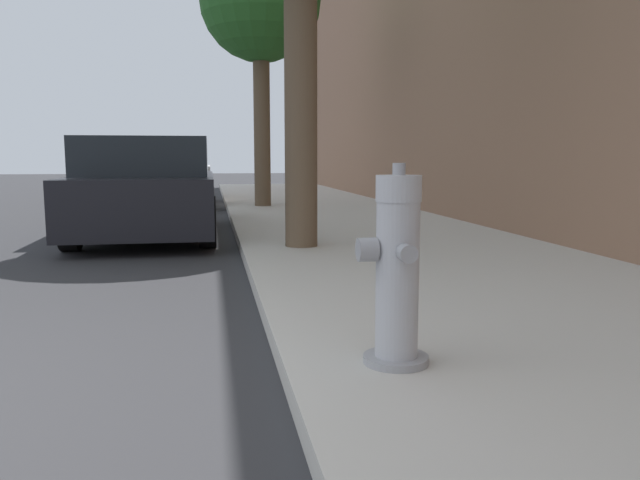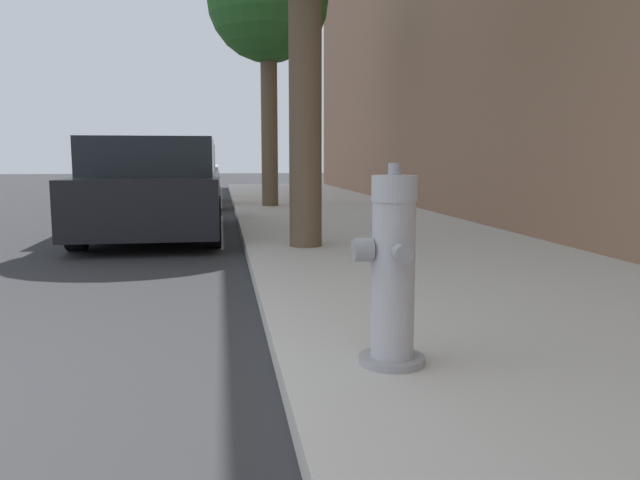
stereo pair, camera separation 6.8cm
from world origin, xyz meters
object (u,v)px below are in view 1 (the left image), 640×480
(fire_hydrant, at_px, (396,273))
(parked_car_near, at_px, (149,190))
(street_tree_far, at_px, (260,3))
(parked_car_mid, at_px, (171,176))

(fire_hydrant, xyz_separation_m, parked_car_near, (-1.66, 5.99, 0.09))
(street_tree_far, bearing_deg, parked_car_mid, 132.60)
(parked_car_near, height_order, parked_car_mid, parked_car_mid)
(parked_car_mid, distance_m, street_tree_far, 4.35)
(parked_car_near, distance_m, parked_car_mid, 5.73)
(fire_hydrant, distance_m, parked_car_near, 6.21)
(parked_car_near, distance_m, street_tree_far, 5.31)
(fire_hydrant, relative_size, parked_car_near, 0.24)
(fire_hydrant, height_order, parked_car_mid, parked_car_mid)
(fire_hydrant, distance_m, street_tree_far, 10.27)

